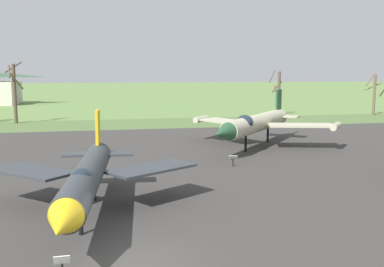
# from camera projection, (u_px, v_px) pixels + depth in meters

# --- Properties ---
(ground_plane) EXTENTS (600.00, 600.00, 0.00)m
(ground_plane) POSITION_uv_depth(u_px,v_px,m) (130.00, 262.00, 15.89)
(ground_plane) COLOR #607F42
(asphalt_apron) EXTENTS (99.96, 46.66, 0.05)m
(asphalt_apron) POSITION_uv_depth(u_px,v_px,m) (114.00, 175.00, 29.45)
(asphalt_apron) COLOR #383533
(asphalt_apron) RESTS_ON ground
(grass_verge_strip) EXTENTS (159.96, 12.00, 0.06)m
(grass_verge_strip) POSITION_uv_depth(u_px,v_px,m) (104.00, 125.00, 57.86)
(grass_verge_strip) COLOR #506938
(grass_verge_strip) RESTS_ON ground
(jet_fighter_rear_center) EXTENTS (10.82, 14.16, 4.57)m
(jet_fighter_rear_center) POSITION_uv_depth(u_px,v_px,m) (87.00, 177.00, 20.43)
(jet_fighter_rear_center) COLOR #33383D
(jet_fighter_rear_center) RESTS_ON ground
(info_placard_rear_center) EXTENTS (0.53, 0.23, 0.90)m
(info_placard_rear_center) POSITION_uv_depth(u_px,v_px,m) (62.00, 265.00, 14.33)
(info_placard_rear_center) COLOR black
(info_placard_rear_center) RESTS_ON ground
(jet_fighter_rear_left) EXTENTS (13.44, 14.00, 5.02)m
(jet_fighter_rear_left) POSITION_uv_depth(u_px,v_px,m) (256.00, 123.00, 39.62)
(jet_fighter_rear_left) COLOR #B7B293
(jet_fighter_rear_left) RESTS_ON ground
(info_placard_rear_left) EXTENTS (0.68, 0.36, 0.85)m
(info_placard_rear_left) POSITION_uv_depth(u_px,v_px,m) (233.00, 159.00, 31.90)
(info_placard_rear_left) COLOR black
(info_placard_rear_left) RESTS_ON ground
(bare_tree_left_of_center) EXTENTS (2.53, 2.58, 8.24)m
(bare_tree_left_of_center) POSITION_uv_depth(u_px,v_px,m) (15.00, 90.00, 58.80)
(bare_tree_left_of_center) COLOR brown
(bare_tree_left_of_center) RESTS_ON ground
(bare_tree_center) EXTENTS (2.55, 2.28, 7.14)m
(bare_tree_center) POSITION_uv_depth(u_px,v_px,m) (278.00, 92.00, 70.93)
(bare_tree_center) COLOR brown
(bare_tree_center) RESTS_ON ground
(bare_tree_right_of_center) EXTENTS (3.01, 3.56, 6.69)m
(bare_tree_right_of_center) POSITION_uv_depth(u_px,v_px,m) (375.00, 93.00, 70.31)
(bare_tree_right_of_center) COLOR brown
(bare_tree_right_of_center) RESTS_ON ground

